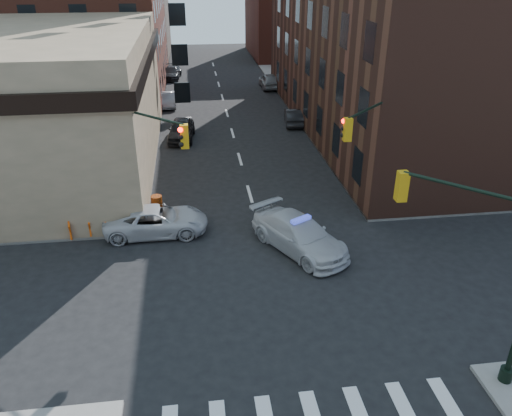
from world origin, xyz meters
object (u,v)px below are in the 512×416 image
object	(u,v)px
police_car	(299,235)
parked_car_wnear	(181,129)
pedestrian_a	(67,219)
barrel_road	(299,223)
parked_car_wfar	(168,100)
barrel_bank	(157,205)
pedestrian_b	(72,212)
barricade_nw_a	(115,223)
parked_car_enear	(294,117)
pickup	(156,221)

from	to	relation	value
police_car	parked_car_wnear	distance (m)	18.70
pedestrian_a	barrel_road	world-z (taller)	pedestrian_a
parked_car_wfar	barrel_bank	xyz separation A→B (m)	(0.00, -23.11, -0.10)
pedestrian_b	barricade_nw_a	xyz separation A→B (m)	(2.26, -0.86, -0.36)
pedestrian_b	barrel_road	world-z (taller)	pedestrian_b
parked_car_enear	barrel_bank	bearing A→B (deg)	61.75
parked_car_wnear	pedestrian_a	distance (m)	16.08
barrel_road	pickup	bearing A→B (deg)	174.15
barrel_road	pedestrian_a	bearing A→B (deg)	175.39
police_car	pedestrian_b	world-z (taller)	pedestrian_b
police_car	barrel_road	size ratio (longest dim) A/B	5.67
barrel_bank	barricade_nw_a	bearing A→B (deg)	-135.06
pickup	barrel_road	bearing A→B (deg)	-96.11
pickup	barrel_bank	xyz separation A→B (m)	(-0.08, 2.24, -0.19)
barricade_nw_a	parked_car_wfar	bearing A→B (deg)	71.45
parked_car_wnear	barrel_road	world-z (taller)	parked_car_wnear
police_car	barrel_bank	bearing A→B (deg)	116.64
parked_car_wnear	parked_car_wfar	bearing A→B (deg)	103.03
police_car	barricade_nw_a	distance (m)	9.62
pickup	parked_car_wnear	xyz separation A→B (m)	(1.26, 15.20, 0.06)
parked_car_enear	barrel_road	bearing A→B (deg)	86.11
pedestrian_a	barricade_nw_a	world-z (taller)	pedestrian_a
parked_car_wfar	barrel_road	xyz separation A→B (m)	(7.51, -26.11, -0.15)
barrel_bank	barricade_nw_a	xyz separation A→B (m)	(-2.06, -2.06, 0.07)
parked_car_wfar	barrel_road	size ratio (longest dim) A/B	3.95
police_car	parked_car_enear	bearing A→B (deg)	49.99
barricade_nw_a	barrel_bank	bearing A→B (deg)	31.08
barrel_bank	barricade_nw_a	size ratio (longest dim) A/B	0.87
parked_car_enear	barrel_road	world-z (taller)	parked_car_enear
pickup	barrel_bank	size ratio (longest dim) A/B	4.82
pedestrian_b	barrel_bank	distance (m)	4.51
barrel_road	parked_car_wnear	bearing A→B (deg)	111.13
pedestrian_a	pedestrian_b	xyz separation A→B (m)	(0.10, 0.84, -0.06)
barrel_bank	parked_car_wnear	bearing A→B (deg)	84.09
barrel_bank	parked_car_wfar	bearing A→B (deg)	90.00
pickup	barrel_road	world-z (taller)	pickup
pickup	barrel_bank	distance (m)	2.25
pickup	parked_car_enear	xyz separation A→B (m)	(10.92, 18.02, -0.07)
parked_car_wfar	pedestrian_b	xyz separation A→B (m)	(-4.33, -24.31, 0.34)
pickup	barricade_nw_a	xyz separation A→B (m)	(-2.14, 0.18, -0.12)
pickup	parked_car_wfar	size ratio (longest dim) A/B	1.34
parked_car_wfar	parked_car_wnear	bearing A→B (deg)	-86.56
barricade_nw_a	pickup	bearing A→B (deg)	-18.69
police_car	pedestrian_a	distance (m)	11.91
police_car	barricade_nw_a	size ratio (longest dim) A/B	4.48
parked_car_wnear	barrel_bank	world-z (taller)	parked_car_wnear
barrel_road	barricade_nw_a	size ratio (longest dim) A/B	0.79
police_car	parked_car_enear	world-z (taller)	police_car
police_car	parked_car_wnear	size ratio (longest dim) A/B	1.21
barrel_bank	parked_car_enear	bearing A→B (deg)	55.12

